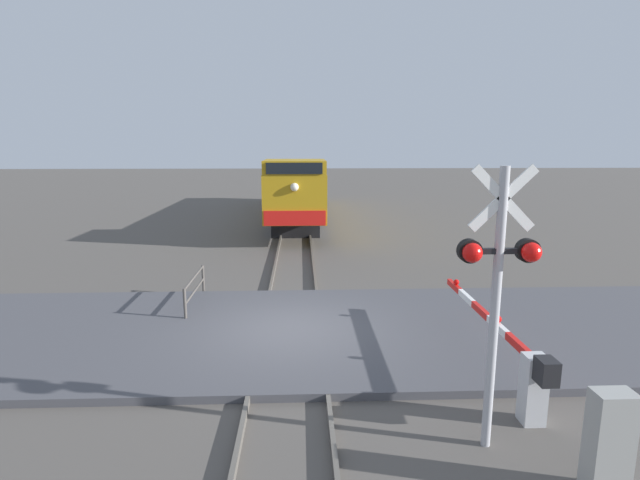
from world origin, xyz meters
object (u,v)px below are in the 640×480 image
Objects in this scene: crossing_signal at (498,277)px; crossing_gate at (518,362)px; locomotive at (296,186)px; utility_cabinet at (609,444)px; guard_railing at (195,287)px.

crossing_signal is 2.44m from crossing_gate.
locomotive is 13.15× the size of utility_cabinet.
locomotive reaches higher than guard_railing.
utility_cabinet is (0.18, -2.28, -0.07)m from crossing_gate.
crossing_gate reaches higher than guard_railing.
utility_cabinet is at bearing -85.38° from crossing_gate.
locomotive is at bearing 80.77° from guard_railing.
locomotive is 3.65× the size of crossing_gate.
locomotive reaches higher than crossing_gate.
crossing_signal reaches higher than locomotive.
utility_cabinet is at bearing -80.15° from locomotive.
locomotive is at bearing 100.38° from crossing_gate.
crossing_signal reaches higher than guard_railing.
guard_railing is at bearing 141.46° from crossing_gate.
utility_cabinet is (1.17, -1.08, -1.96)m from crossing_signal.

